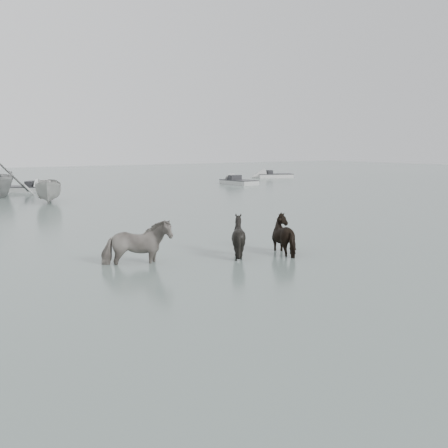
% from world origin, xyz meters
% --- Properties ---
extents(ground, '(140.00, 140.00, 0.00)m').
position_xyz_m(ground, '(0.00, 0.00, 0.00)').
color(ground, '#52625B').
rests_on(ground, ground).
extents(pony_pinto, '(2.11, 1.44, 1.63)m').
position_xyz_m(pony_pinto, '(-3.43, 2.17, 0.82)').
color(pony_pinto, black).
rests_on(pony_pinto, ground).
extents(pony_dark, '(1.45, 1.63, 1.46)m').
position_xyz_m(pony_dark, '(1.20, 1.10, 0.73)').
color(pony_dark, black).
rests_on(pony_dark, ground).
extents(pony_black, '(1.52, 1.41, 1.41)m').
position_xyz_m(pony_black, '(-0.38, 1.58, 0.71)').
color(pony_black, black).
rests_on(pony_black, ground).
extents(boat_small, '(2.61, 4.12, 1.49)m').
position_xyz_m(boat_small, '(-0.53, 20.20, 0.74)').
color(boat_small, '#A2A29D').
rests_on(boat_small, ground).
extents(skiff_port, '(1.99, 4.52, 0.75)m').
position_xyz_m(skiff_port, '(16.76, 25.84, 0.38)').
color(skiff_port, '#A8AAA7').
rests_on(skiff_port, ground).
extents(skiff_mid, '(4.66, 3.82, 0.75)m').
position_xyz_m(skiff_mid, '(0.13, 28.62, 0.38)').
color(skiff_mid, '#A6A8A6').
rests_on(skiff_mid, ground).
extents(skiff_star, '(5.03, 3.19, 0.75)m').
position_xyz_m(skiff_star, '(25.10, 31.55, 0.38)').
color(skiff_star, beige).
rests_on(skiff_star, ground).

